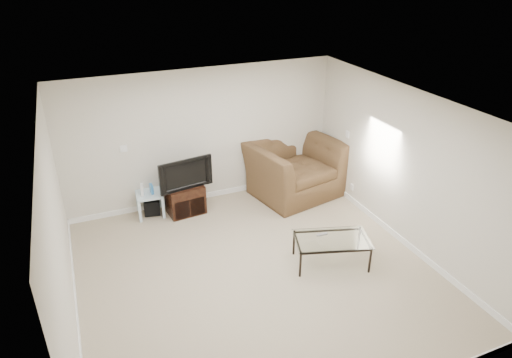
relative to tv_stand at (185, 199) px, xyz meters
name	(u,v)px	position (x,y,z in m)	size (l,w,h in m)	color
floor	(256,273)	(0.49, -2.11, -0.27)	(5.00, 5.00, 0.00)	tan
ceiling	(256,110)	(0.49, -2.11, 2.23)	(5.00, 5.00, 0.00)	white
wall_back	(203,137)	(0.49, 0.39, 0.98)	(5.00, 0.02, 2.50)	silver
wall_left	(58,239)	(-2.01, -2.11, 0.98)	(0.02, 5.00, 2.50)	silver
wall_right	(405,168)	(2.99, -2.11, 0.98)	(0.02, 5.00, 2.50)	silver
plate_back	(124,149)	(-0.91, 0.38, 0.98)	(0.12, 0.02, 0.12)	white
plate_right_switch	(347,134)	(2.98, -0.51, 0.98)	(0.02, 0.09, 0.13)	white
plate_right_outlet	(352,187)	(2.98, -0.81, 0.03)	(0.02, 0.08, 0.12)	white
tv_stand	(185,199)	(0.00, 0.00, 0.00)	(0.64, 0.44, 0.53)	black
dvd_player	(185,191)	(0.00, -0.04, 0.18)	(0.37, 0.26, 0.05)	black
television	(184,173)	(0.00, -0.03, 0.55)	(0.90, 0.18, 0.56)	black
side_table	(150,204)	(-0.60, 0.17, -0.05)	(0.45, 0.45, 0.43)	silver
subwoofer	(152,206)	(-0.58, 0.19, -0.11)	(0.27, 0.27, 0.27)	black
game_console	(142,190)	(-0.71, 0.16, 0.26)	(0.04, 0.14, 0.20)	white
game_case	(152,189)	(-0.55, 0.15, 0.25)	(0.04, 0.13, 0.17)	#337FCC
recliner	(294,159)	(2.14, -0.06, 0.44)	(1.61, 1.05, 1.41)	#49381A
coffee_table	(331,251)	(1.63, -2.32, -0.05)	(1.11, 0.63, 0.43)	black
remote	(322,234)	(1.54, -2.17, 0.18)	(0.17, 0.05, 0.02)	#B2B2B7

